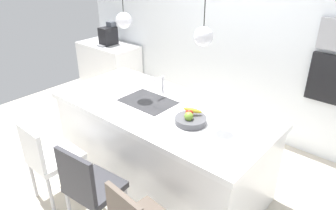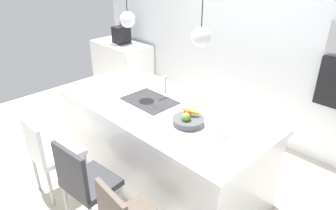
# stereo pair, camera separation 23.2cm
# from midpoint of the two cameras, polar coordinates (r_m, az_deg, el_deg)

# --- Properties ---
(floor) EXTENTS (6.60, 6.60, 0.00)m
(floor) POSITION_cam_midpoint_polar(r_m,az_deg,el_deg) (3.72, -3.03, -13.02)
(floor) COLOR beige
(floor) RESTS_ON ground
(back_wall) EXTENTS (6.00, 0.10, 2.60)m
(back_wall) POSITION_cam_midpoint_polar(r_m,az_deg,el_deg) (4.34, 12.03, 11.79)
(back_wall) COLOR white
(back_wall) RESTS_ON ground
(kitchen_island) EXTENTS (2.33, 1.09, 0.92)m
(kitchen_island) POSITION_cam_midpoint_polar(r_m,az_deg,el_deg) (3.44, -3.22, -7.10)
(kitchen_island) COLOR white
(kitchen_island) RESTS_ON ground
(sink_basin) EXTENTS (0.56, 0.40, 0.02)m
(sink_basin) POSITION_cam_midpoint_polar(r_m,az_deg,el_deg) (3.33, -5.66, 0.55)
(sink_basin) COLOR #2D2D30
(sink_basin) RESTS_ON kitchen_island
(faucet) EXTENTS (0.02, 0.17, 0.22)m
(faucet) POSITION_cam_midpoint_polar(r_m,az_deg,el_deg) (3.40, -3.20, 3.98)
(faucet) COLOR silver
(faucet) RESTS_ON kitchen_island
(fruit_bowl) EXTENTS (0.29, 0.29, 0.15)m
(fruit_bowl) POSITION_cam_midpoint_polar(r_m,az_deg,el_deg) (2.89, 1.83, -2.60)
(fruit_bowl) COLOR #4C4C51
(fruit_bowl) RESTS_ON kitchen_island
(side_counter) EXTENTS (1.10, 0.60, 0.86)m
(side_counter) POSITION_cam_midpoint_polar(r_m,az_deg,el_deg) (5.85, -11.68, 6.73)
(side_counter) COLOR white
(side_counter) RESTS_ON ground
(coffee_machine) EXTENTS (0.20, 0.35, 0.38)m
(coffee_machine) POSITION_cam_midpoint_polar(r_m,az_deg,el_deg) (5.66, -11.98, 12.28)
(coffee_machine) COLOR black
(coffee_machine) RESTS_ON side_counter
(oven) EXTENTS (0.56, 0.08, 0.56)m
(oven) POSITION_cam_midpoint_polar(r_m,az_deg,el_deg) (3.94, 26.57, 4.04)
(oven) COLOR black
(oven) RESTS_ON back_wall
(chair_near) EXTENTS (0.42, 0.47, 0.90)m
(chair_near) POSITION_cam_midpoint_polar(r_m,az_deg,el_deg) (3.41, -22.64, -8.83)
(chair_near) COLOR white
(chair_near) RESTS_ON ground
(chair_middle) EXTENTS (0.49, 0.44, 0.91)m
(chair_middle) POSITION_cam_midpoint_polar(r_m,az_deg,el_deg) (2.94, -16.44, -13.93)
(chair_middle) COLOR #333338
(chair_middle) RESTS_ON ground
(pendant_light_left) EXTENTS (0.16, 0.16, 0.76)m
(pendant_light_left) POSITION_cam_midpoint_polar(r_m,az_deg,el_deg) (3.28, -10.13, 14.96)
(pendant_light_left) COLOR silver
(pendant_light_right) EXTENTS (0.16, 0.16, 0.76)m
(pendant_light_right) POSITION_cam_midpoint_polar(r_m,az_deg,el_deg) (2.63, 3.89, 12.40)
(pendant_light_right) COLOR silver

